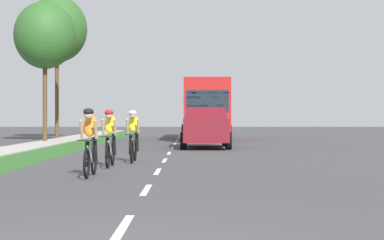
% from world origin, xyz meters
% --- Properties ---
extents(ground_plane, '(120.00, 120.00, 0.00)m').
position_xyz_m(ground_plane, '(0.00, 20.00, 0.00)').
color(ground_plane, '#424244').
extents(grass_verge, '(1.94, 70.00, 0.01)m').
position_xyz_m(grass_verge, '(-4.70, 20.00, 0.00)').
color(grass_verge, '#2D6026').
rests_on(grass_verge, ground_plane).
extents(sidewalk_concrete, '(1.96, 70.00, 0.10)m').
position_xyz_m(sidewalk_concrete, '(-6.64, 20.00, 0.00)').
color(sidewalk_concrete, '#B2ADA3').
rests_on(sidewalk_concrete, ground_plane).
extents(lane_markings_center, '(0.12, 53.80, 0.01)m').
position_xyz_m(lane_markings_center, '(0.00, 24.00, 0.00)').
color(lane_markings_center, white).
rests_on(lane_markings_center, ground_plane).
extents(cyclist_lead, '(0.42, 1.72, 1.58)m').
position_xyz_m(cyclist_lead, '(-1.48, 8.58, 0.81)').
color(cyclist_lead, black).
rests_on(cyclist_lead, ground_plane).
extents(cyclist_trailing, '(0.42, 1.72, 1.58)m').
position_xyz_m(cyclist_trailing, '(-1.39, 11.41, 0.81)').
color(cyclist_trailing, black).
rests_on(cyclist_trailing, ground_plane).
extents(cyclist_distant, '(0.42, 1.72, 1.58)m').
position_xyz_m(cyclist_distant, '(-0.92, 13.26, 0.81)').
color(cyclist_distant, black).
rests_on(cyclist_distant, ground_plane).
extents(suv_maroon, '(2.15, 4.70, 1.79)m').
position_xyz_m(suv_maroon, '(1.45, 22.03, 0.95)').
color(suv_maroon, maroon).
rests_on(suv_maroon, ground_plane).
extents(bus_red, '(2.78, 11.60, 3.48)m').
position_xyz_m(bus_red, '(1.68, 32.96, 1.98)').
color(bus_red, red).
rests_on(bus_red, ground_plane).
extents(street_tree_near, '(3.34, 3.34, 7.66)m').
position_xyz_m(street_tree_near, '(-7.16, 28.54, 5.81)').
color(street_tree_near, brown).
rests_on(street_tree_near, ground_plane).
extents(street_tree_far, '(3.75, 3.75, 8.90)m').
position_xyz_m(street_tree_far, '(-7.55, 33.40, 6.82)').
color(street_tree_far, brown).
rests_on(street_tree_far, ground_plane).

